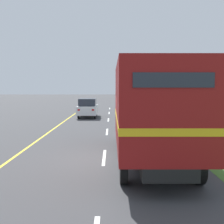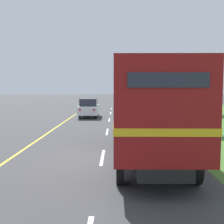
% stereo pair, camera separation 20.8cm
% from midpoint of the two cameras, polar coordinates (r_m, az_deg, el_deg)
% --- Properties ---
extents(ground_plane, '(200.00, 200.00, 0.00)m').
position_cam_midpoint_polar(ground_plane, '(11.30, -1.50, -9.61)').
color(ground_plane, '#3D3D3F').
extents(edge_line_yellow, '(0.12, 51.14, 0.01)m').
position_cam_midpoint_polar(edge_line_yellow, '(21.17, -10.55, -2.78)').
color(edge_line_yellow, yellow).
rests_on(edge_line_yellow, ground).
extents(centre_dash_near, '(0.12, 2.60, 0.01)m').
position_cam_midpoint_polar(centre_dash_near, '(11.65, -1.43, -9.14)').
color(centre_dash_near, white).
rests_on(centre_dash_near, ground).
extents(centre_dash_mid_a, '(0.12, 2.60, 0.01)m').
position_cam_midpoint_polar(centre_dash_mid_a, '(18.12, -0.65, -4.01)').
color(centre_dash_mid_a, white).
rests_on(centre_dash_mid_a, ground).
extents(centre_dash_mid_b, '(0.12, 2.60, 0.01)m').
position_cam_midpoint_polar(centre_dash_mid_b, '(24.66, -0.29, -1.59)').
color(centre_dash_mid_b, white).
rests_on(centre_dash_mid_b, ground).
extents(centre_dash_far, '(0.12, 2.60, 0.01)m').
position_cam_midpoint_polar(centre_dash_far, '(31.22, -0.08, -0.19)').
color(centre_dash_far, white).
rests_on(centre_dash_far, ground).
extents(centre_dash_farthest, '(0.12, 2.60, 0.01)m').
position_cam_midpoint_polar(centre_dash_farthest, '(37.80, 0.05, 0.72)').
color(centre_dash_farthest, white).
rests_on(centre_dash_farthest, ground).
extents(horse_trailer_truck, '(2.61, 8.52, 3.66)m').
position_cam_midpoint_polar(horse_trailer_truck, '(10.73, 7.96, 0.61)').
color(horse_trailer_truck, black).
rests_on(horse_trailer_truck, ground).
extents(lead_car_white, '(1.80, 3.89, 1.79)m').
position_cam_midpoint_polar(lead_car_white, '(26.73, -4.48, 0.87)').
color(lead_car_white, black).
rests_on(lead_car_white, ground).
extents(highway_sign, '(2.37, 0.09, 3.00)m').
position_cam_midpoint_polar(highway_sign, '(18.02, 18.31, 1.66)').
color(highway_sign, '#9E9EA3').
rests_on(highway_sign, ground).
extents(roadside_tree_mid, '(3.34, 3.34, 5.60)m').
position_cam_midpoint_polar(roadside_tree_mid, '(32.13, 16.57, 6.71)').
color(roadside_tree_mid, brown).
rests_on(roadside_tree_mid, ground).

